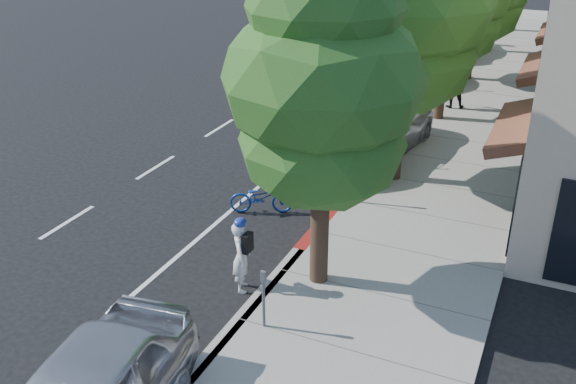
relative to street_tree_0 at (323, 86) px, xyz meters
The scene contains 13 objects.
ground 5.02m from the street_tree_0, 114.23° to the left, with size 120.00×120.00×0.00m, color black.
sidewalk 11.03m from the street_tree_0, 82.03° to the left, with size 4.60×56.00×0.15m, color gray.
curb 10.98m from the street_tree_0, 95.14° to the left, with size 0.30×56.00×0.15m, color #9E998E.
curb_red_segment 5.44m from the street_tree_0, 106.70° to the left, with size 0.32×4.00×0.15m, color maroon.
street_tree_0 is the anchor object (origin of this frame).
street_tree_1 6.03m from the street_tree_0, 90.00° to the left, with size 4.72×4.72×8.16m.
cyclist 4.07m from the street_tree_0, 150.12° to the right, with size 0.59×0.39×1.62m, color silver.
bicycle 5.54m from the street_tree_0, 135.89° to the left, with size 0.59×1.70×0.89m, color navy.
silver_suv 8.48m from the street_tree_0, 101.07° to the left, with size 2.84×6.17×1.71m, color silver.
dark_sedan 16.42m from the street_tree_0, 97.40° to the left, with size 1.68×4.82×1.59m, color #232628.
white_pickup 23.01m from the street_tree_0, 93.54° to the left, with size 2.21×5.43×1.58m, color silver.
dark_suv_far 30.27m from the street_tree_0, 92.67° to the left, with size 1.78×4.42×1.50m, color black.
pedestrian 13.95m from the street_tree_0, 88.97° to the left, with size 0.89×0.70×1.84m, color black.
Camera 1 is at (5.20, -13.15, 7.95)m, focal length 40.00 mm.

